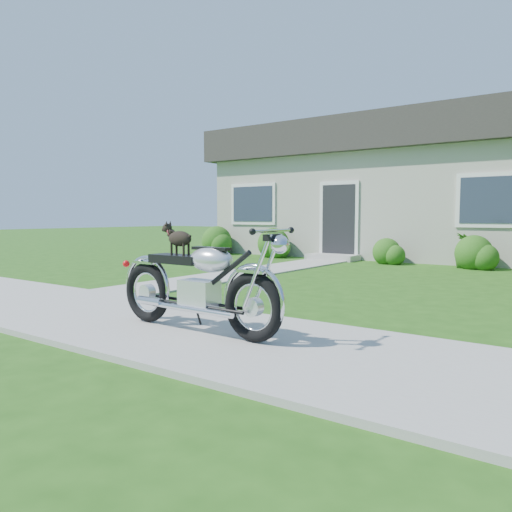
{
  "coord_description": "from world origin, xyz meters",
  "views": [
    {
      "loc": [
        4.84,
        -3.82,
        1.23
      ],
      "look_at": [
        1.37,
        1.0,
        0.75
      ],
      "focal_mm": 35.0,
      "sensor_mm": 36.0,
      "label": 1
    }
  ],
  "objects": [
    {
      "name": "ground",
      "position": [
        0.0,
        0.0,
        0.0
      ],
      "size": [
        80.0,
        80.0,
        0.0
      ],
      "primitive_type": "plane",
      "color": "#235114",
      "rests_on": "ground"
    },
    {
      "name": "walkway",
      "position": [
        -1.5,
        5.0,
        0.01
      ],
      "size": [
        1.2,
        8.0,
        0.03
      ],
      "primitive_type": "cube",
      "color": "#9E9B93",
      "rests_on": "ground"
    },
    {
      "name": "sidewalk",
      "position": [
        0.0,
        0.0,
        0.02
      ],
      "size": [
        24.0,
        2.2,
        0.04
      ],
      "primitive_type": "cube",
      "color": "#9E9B93",
      "rests_on": "ground"
    },
    {
      "name": "potted_plant_right",
      "position": [
        1.98,
        8.55,
        0.42
      ],
      "size": [
        0.66,
        0.66,
        0.83
      ],
      "primitive_type": "imported",
      "rotation": [
        0.0,
        0.0,
        2.37
      ],
      "color": "#2C5A18",
      "rests_on": "ground"
    },
    {
      "name": "potted_plant_left",
      "position": [
        -3.36,
        8.55,
        0.33
      ],
      "size": [
        0.76,
        0.78,
        0.66
      ],
      "primitive_type": "imported",
      "rotation": [
        0.0,
        0.0,
        5.29
      ],
      "color": "#235416",
      "rests_on": "ground"
    },
    {
      "name": "house",
      "position": [
        -0.0,
        11.99,
        2.16
      ],
      "size": [
        12.6,
        7.03,
        4.5
      ],
      "color": "beige",
      "rests_on": "ground"
    },
    {
      "name": "motorcycle_with_dog",
      "position": [
        1.42,
        -0.07,
        0.54
      ],
      "size": [
        2.22,
        0.6,
        1.11
      ],
      "rotation": [
        0.0,
        0.0,
        -0.02
      ],
      "color": "black",
      "rests_on": "sidewalk"
    },
    {
      "name": "shrub_row",
      "position": [
        -0.97,
        8.5,
        0.38
      ],
      "size": [
        11.24,
        0.97,
        0.97
      ],
      "color": "#2A5B18",
      "rests_on": "ground"
    }
  ]
}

